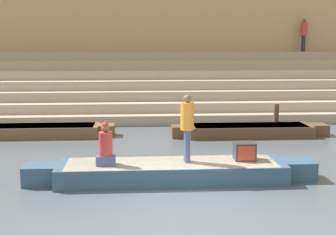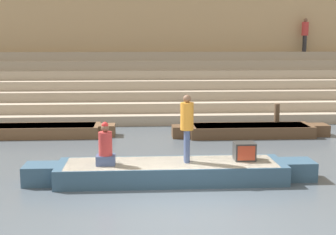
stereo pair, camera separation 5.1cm
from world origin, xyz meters
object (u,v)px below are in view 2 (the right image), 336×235
Objects in this scene: person_rowing at (105,148)px; tv_set at (244,151)px; moored_boat_shore at (43,130)px; rowboat_main at (171,171)px; person_on_steps at (305,32)px; moored_boat_distant at (250,130)px; mooring_post at (277,118)px; person_standing at (187,123)px.

tv_set is (3.37, 0.25, -0.20)m from person_rowing.
tv_set is 8.10m from moored_boat_shore.
rowboat_main is 14.42m from person_on_steps.
mooring_post reaches higher than moored_boat_distant.
person_standing reaches higher than moored_boat_distant.
person_on_steps is at bearing 56.97° from moored_boat_distant.
person_standing reaches higher than mooring_post.
rowboat_main is at bearing -6.65° from person_on_steps.
person_rowing is 0.63× the size of person_on_steps.
mooring_post is at bearing 3.69° from moored_boat_shore.
person_rowing is at bearing -169.96° from tv_set.
mooring_post is at bearing 26.46° from moored_boat_distant.
person_on_steps is at bearing 63.10° from mooring_post.
moored_boat_distant is at bearing -6.90° from person_on_steps.
person_on_steps reaches higher than tv_set.
moored_boat_distant is at bearing 63.86° from person_rowing.
moored_boat_shore is 0.91× the size of moored_boat_distant.
person_on_steps is (8.96, 11.98, 2.87)m from person_rowing.
mooring_post is (5.85, 5.85, -0.34)m from person_rowing.
person_standing is at bearing 20.09° from person_rowing.
person_rowing is at bearing -134.97° from mooring_post.
person_rowing reaches higher than moored_boat_shore.
person_standing is 2.01m from person_rowing.
person_standing is at bearing -124.41° from mooring_post.
person_standing is 1.61m from tv_set.
moored_boat_shore is 13.62m from person_on_steps.
rowboat_main is at bearing -126.76° from mooring_post.
person_standing reaches higher than person_rowing.
rowboat_main is 6.80× the size of person_rowing.
person_on_steps is at bearing 70.38° from tv_set.
moored_boat_shore is (-2.60, 5.70, -0.66)m from person_rowing.
moored_boat_shore is at bearing 128.44° from rowboat_main.
person_standing is 7.27m from moored_boat_shore.
rowboat_main is 6.49× the size of mooring_post.
moored_boat_shore is at bearing -178.97° from mooring_post.
person_rowing is 7.13m from moored_boat_distant.
mooring_post reaches higher than moored_boat_shore.
mooring_post is at bearing 55.04° from rowboat_main.
mooring_post is at bearing -1.62° from person_on_steps.
moored_boat_distant is at bearing 52.84° from person_standing.
person_standing is at bearing -48.09° from moored_boat_shore.
tv_set is 0.31× the size of person_on_steps.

